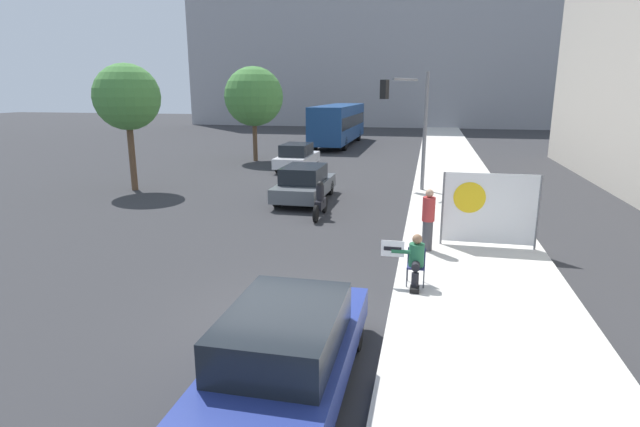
{
  "coord_description": "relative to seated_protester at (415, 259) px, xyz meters",
  "views": [
    {
      "loc": [
        2.52,
        -8.68,
        4.4
      ],
      "look_at": [
        -0.09,
        3.31,
        1.36
      ],
      "focal_mm": 28.0,
      "sensor_mm": 36.0,
      "label": 1
    }
  ],
  "objects": [
    {
      "name": "ground_plane",
      "position": [
        -2.35,
        -2.04,
        -0.75
      ],
      "size": [
        160.0,
        160.0,
        0.0
      ],
      "primitive_type": "plane",
      "color": "#303033"
    },
    {
      "name": "sidewalk_curb",
      "position": [
        1.49,
        12.96,
        -0.68
      ],
      "size": [
        3.86,
        90.0,
        0.13
      ],
      "primitive_type": "cube",
      "color": "beige",
      "rests_on": "ground_plane"
    },
    {
      "name": "building_backdrop_far",
      "position": [
        -4.35,
        56.47,
        12.14
      ],
      "size": [
        52.0,
        12.0,
        25.78
      ],
      "color": "#99999E",
      "rests_on": "ground_plane"
    },
    {
      "name": "seated_protester",
      "position": [
        0.0,
        0.0,
        0.0
      ],
      "size": [
        0.99,
        0.77,
        1.17
      ],
      "rotation": [
        0.0,
        0.0,
        -0.09
      ],
      "color": "#474C56",
      "rests_on": "sidewalk_curb"
    },
    {
      "name": "jogger_on_sidewalk",
      "position": [
        0.25,
        2.65,
        0.25
      ],
      "size": [
        0.34,
        0.34,
        1.7
      ],
      "rotation": [
        0.0,
        0.0,
        3.7
      ],
      "color": "#424247",
      "rests_on": "sidewalk_curb"
    },
    {
      "name": "protest_banner",
      "position": [
        1.87,
        3.34,
        0.47
      ],
      "size": [
        2.58,
        0.06,
        2.07
      ],
      "color": "slate",
      "rests_on": "sidewalk_curb"
    },
    {
      "name": "traffic_light_pole",
      "position": [
        -0.78,
        11.72,
        2.74
      ],
      "size": [
        2.14,
        1.91,
        5.02
      ],
      "color": "slate",
      "rests_on": "sidewalk_curb"
    },
    {
      "name": "parked_car_curbside",
      "position": [
        -1.71,
        -4.37,
        -0.05
      ],
      "size": [
        1.81,
        4.63,
        1.4
      ],
      "color": "navy",
      "rests_on": "ground_plane"
    },
    {
      "name": "car_on_road_nearest",
      "position": [
        -4.69,
        8.59,
        -0.03
      ],
      "size": [
        1.76,
        4.32,
        1.45
      ],
      "color": "#565B60",
      "rests_on": "ground_plane"
    },
    {
      "name": "car_on_road_midblock",
      "position": [
        -7.11,
        16.53,
        -0.02
      ],
      "size": [
        1.71,
        4.25,
        1.47
      ],
      "color": "silver",
      "rests_on": "ground_plane"
    },
    {
      "name": "city_bus_on_road",
      "position": [
        -7.14,
        29.94,
        1.1
      ],
      "size": [
        2.57,
        12.13,
        3.22
      ],
      "color": "navy",
      "rests_on": "ground_plane"
    },
    {
      "name": "motorcycle_on_road",
      "position": [
        -3.48,
        6.05,
        -0.19
      ],
      "size": [
        0.28,
        2.05,
        1.31
      ],
      "color": "black",
      "rests_on": "ground_plane"
    },
    {
      "name": "street_tree_near_curb",
      "position": [
        -12.76,
        9.18,
        3.33
      ],
      "size": [
        2.86,
        2.86,
        5.54
      ],
      "color": "brown",
      "rests_on": "ground_plane"
    },
    {
      "name": "street_tree_midblock",
      "position": [
        -10.64,
        19.47,
        3.25
      ],
      "size": [
        3.65,
        3.65,
        5.84
      ],
      "color": "brown",
      "rests_on": "ground_plane"
    }
  ]
}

